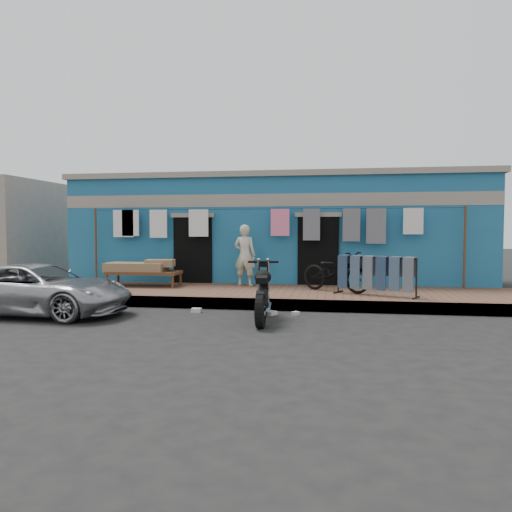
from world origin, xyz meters
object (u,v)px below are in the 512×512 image
(motorcycle, at_px, (262,292))
(jeans_rack, at_px, (376,275))
(seated_person, at_px, (245,255))
(charpoy, at_px, (144,273))
(car, at_px, (38,289))
(bicycle, at_px, (336,267))

(motorcycle, relative_size, jeans_rack, 0.93)
(seated_person, relative_size, jeans_rack, 0.85)
(seated_person, height_order, charpoy, seated_person)
(seated_person, relative_size, charpoy, 0.81)
(car, distance_m, motorcycle, 4.60)
(motorcycle, height_order, jeans_rack, jeans_rack)
(motorcycle, xyz_separation_m, jeans_rack, (2.27, 2.21, 0.15))
(car, height_order, motorcycle, motorcycle)
(bicycle, distance_m, jeans_rack, 1.07)
(car, xyz_separation_m, seated_person, (3.58, 3.76, 0.52))
(charpoy, distance_m, jeans_rack, 6.00)
(car, bearing_deg, charpoy, -14.76)
(car, bearing_deg, bicycle, -62.91)
(seated_person, distance_m, jeans_rack, 3.62)
(motorcycle, relative_size, charpoy, 0.89)
(car, xyz_separation_m, motorcycle, (4.60, 0.08, 0.02))
(car, height_order, charpoy, car)
(car, distance_m, jeans_rack, 7.25)
(charpoy, bearing_deg, jeans_rack, -9.39)
(car, distance_m, charpoy, 3.41)
(bicycle, bearing_deg, motorcycle, -173.39)
(bicycle, height_order, motorcycle, bicycle)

